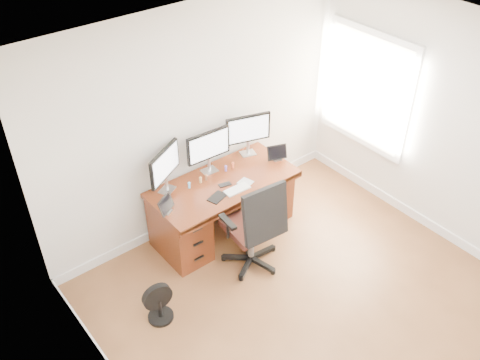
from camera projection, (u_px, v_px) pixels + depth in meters
ground at (333, 325)px, 5.37m from camera, size 4.50×4.50×0.00m
back_wall at (198, 120)px, 5.97m from camera, size 4.00×0.10×2.70m
right_wall at (470, 140)px, 5.63m from camera, size 0.10×4.50×2.70m
desk at (222, 204)px, 6.28m from camera, size 1.70×0.80×0.75m
office_chair at (254, 239)px, 5.83m from camera, size 0.69×0.68×1.17m
floor_fan at (159, 303)px, 5.32m from camera, size 0.31×0.26×0.45m
monitor_left at (165, 165)px, 5.73m from camera, size 0.50×0.29×0.53m
monitor_center at (208, 147)px, 6.02m from camera, size 0.55×0.15×0.53m
monitor_right at (248, 130)px, 6.31m from camera, size 0.53×0.20×0.53m
tablet_left at (167, 206)px, 5.58m from camera, size 0.24×0.18×0.19m
tablet_right at (278, 154)px, 6.36m from camera, size 0.25×0.15×0.19m
keyboard at (237, 189)px, 5.92m from camera, size 0.30×0.13×0.01m
trackpad at (245, 183)px, 6.03m from camera, size 0.18×0.18×0.01m
drawing_tablet at (217, 197)px, 5.82m from camera, size 0.24×0.19×0.01m
phone at (225, 185)px, 6.00m from camera, size 0.15×0.10×0.01m
figurine_blue at (189, 185)px, 5.94m from camera, size 0.03×0.03×0.08m
figurine_yellow at (200, 179)px, 6.01m from camera, size 0.03×0.03×0.08m
figurine_brown at (206, 177)px, 6.05m from camera, size 0.03×0.03×0.08m
figurine_purple at (226, 168)px, 6.19m from camera, size 0.03×0.03×0.08m
figurine_orange at (233, 165)px, 6.25m from camera, size 0.03×0.03×0.08m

